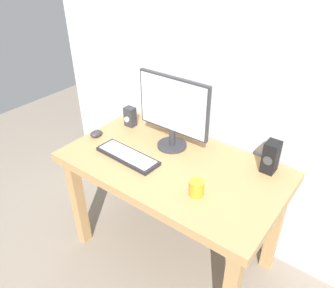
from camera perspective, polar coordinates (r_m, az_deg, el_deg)
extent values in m
plane|color=gray|center=(2.48, 0.65, -17.97)|extent=(6.00, 6.00, 0.00)
cube|color=silver|center=(1.98, 8.47, 20.04)|extent=(2.65, 0.04, 3.00)
cube|color=tan|center=(1.97, 0.78, -3.95)|extent=(1.32, 0.74, 0.06)
cube|color=tan|center=(2.38, -15.30, -9.70)|extent=(0.07, 0.07, 0.72)
cube|color=tan|center=(2.68, -5.67, -3.15)|extent=(0.07, 0.07, 0.72)
cube|color=tan|center=(2.24, 17.98, -13.50)|extent=(0.07, 0.07, 0.72)
cylinder|color=#333338|center=(2.10, 0.69, -0.19)|extent=(0.19, 0.19, 0.02)
cylinder|color=#333338|center=(2.06, 0.70, 1.25)|extent=(0.04, 0.04, 0.11)
cube|color=#333338|center=(1.97, 0.95, 6.79)|extent=(0.49, 0.02, 0.35)
cube|color=white|center=(1.96, 0.71, 6.65)|extent=(0.46, 0.01, 0.33)
cube|color=#232328|center=(2.00, -7.01, -2.08)|extent=(0.42, 0.16, 0.02)
cube|color=silver|center=(2.00, -7.04, -1.79)|extent=(0.39, 0.13, 0.00)
ellipsoid|color=#333338|center=(2.24, -12.33, 1.75)|extent=(0.08, 0.09, 0.04)
cube|color=black|center=(1.92, 17.40, -2.14)|extent=(0.08, 0.09, 0.19)
cylinder|color=#3F3F44|center=(1.89, 16.87, -2.80)|extent=(0.05, 0.00, 0.05)
cube|color=#333338|center=(2.32, -6.58, 4.72)|extent=(0.07, 0.06, 0.14)
cylinder|color=silver|center=(2.30, -7.16, 4.24)|extent=(0.04, 0.01, 0.04)
cylinder|color=orange|center=(1.71, 4.96, -7.55)|extent=(0.08, 0.08, 0.08)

